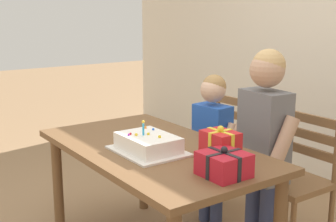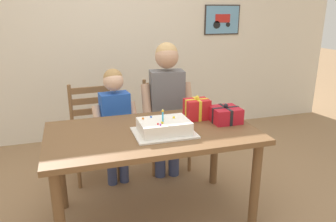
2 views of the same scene
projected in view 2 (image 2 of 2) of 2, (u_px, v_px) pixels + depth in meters
ground_plane at (154, 216)px, 2.66m from camera, size 20.00×20.00×0.00m
back_wall at (112, 36)px, 4.06m from camera, size 6.40×0.11×2.60m
dining_table at (152, 142)px, 2.46m from camera, size 1.56×0.87×0.76m
birthday_cake at (164, 127)px, 2.35m from camera, size 0.44×0.34×0.19m
gift_box_red_large at (225, 115)px, 2.59m from camera, size 0.23×0.22×0.16m
gift_box_beside_cake at (197, 109)px, 2.67m from camera, size 0.20×0.16×0.20m
chair_left at (94, 131)px, 3.21m from camera, size 0.44×0.44×0.92m
chair_right at (166, 123)px, 3.42m from camera, size 0.43×0.43×0.92m
child_older at (167, 98)px, 3.07m from camera, size 0.50×0.29×1.34m
child_younger at (115, 117)px, 2.97m from camera, size 0.42×0.25×1.12m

